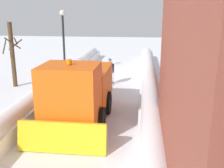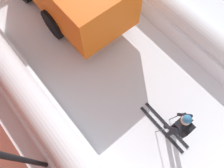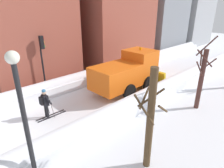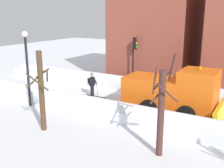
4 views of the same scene
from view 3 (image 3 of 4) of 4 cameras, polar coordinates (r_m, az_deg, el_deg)
name	(u,v)px [view 3 (image 3 of 4)]	position (r m, az deg, el deg)	size (l,w,h in m)	color
ground_plane	(128,86)	(15.65, 4.84, -0.71)	(80.00, 80.00, 0.00)	white
snowbank_left	(105,72)	(17.31, -2.18, 3.53)	(1.10, 36.00, 1.17)	white
snowbank_right	(159,91)	(13.93, 13.69, -2.01)	(1.10, 36.00, 1.12)	white
building_brick_near	(21,18)	(17.97, -25.32, 17.29)	(7.04, 6.78, 10.30)	brown
building_brick_mid	(103,6)	(22.57, -2.81, 22.01)	(8.92, 8.03, 12.01)	brown
plow_truck	(128,72)	(14.51, 4.76, 3.67)	(3.20, 5.98, 3.12)	orange
skier	(45,102)	(11.55, -19.17, -5.15)	(0.62, 1.80, 1.81)	black
traffic_light_pole	(43,54)	(14.53, -19.86, 8.44)	(0.28, 0.42, 4.17)	black
street_lamp	(22,107)	(6.65, -25.05, -6.18)	(0.40, 0.40, 4.92)	black
bare_tree_near	(150,120)	(7.36, 11.24, -10.36)	(1.20, 1.26, 4.19)	#4B3621
bare_tree_mid	(201,78)	(12.79, 24.97, 1.72)	(1.25, 1.11, 4.52)	#482A25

